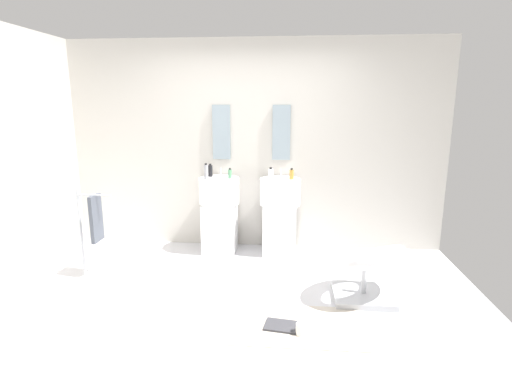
{
  "coord_description": "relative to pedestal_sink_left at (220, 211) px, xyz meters",
  "views": [
    {
      "loc": [
        0.5,
        -3.38,
        1.84
      ],
      "look_at": [
        0.15,
        0.55,
        0.95
      ],
      "focal_mm": 28.05,
      "sensor_mm": 36.0,
      "label": 1
    }
  ],
  "objects": [
    {
      "name": "soap_bottle_grey",
      "position": [
        -0.13,
        -0.12,
        0.52
      ],
      "size": [
        0.05,
        0.05,
        0.2
      ],
      "color": "#99999E",
      "rests_on": "pedestal_sink_left"
    },
    {
      "name": "coffee_mug",
      "position": [
        0.97,
        -1.81,
        -0.46
      ],
      "size": [
        0.08,
        0.08,
        0.1
      ],
      "primitive_type": "cylinder",
      "color": "white",
      "rests_on": "area_rug"
    },
    {
      "name": "lounge_chair",
      "position": [
        1.58,
        -1.13,
        -0.17
      ],
      "size": [
        1.04,
        1.04,
        0.65
      ],
      "color": "#B7BABF",
      "rests_on": "ground_plane"
    },
    {
      "name": "soap_bottle_white",
      "position": [
        0.63,
        -0.03,
        0.49
      ],
      "size": [
        0.06,
        0.06,
        0.14
      ],
      "color": "white",
      "rests_on": "pedestal_sink_right"
    },
    {
      "name": "ground_plane",
      "position": [
        0.37,
        -1.34,
        -0.54
      ],
      "size": [
        4.8,
        3.6,
        0.04
      ],
      "primitive_type": "cube",
      "color": "silver"
    },
    {
      "name": "soap_bottle_amber",
      "position": [
        0.88,
        -0.01,
        0.48
      ],
      "size": [
        0.05,
        0.05,
        0.13
      ],
      "color": "#C68C38",
      "rests_on": "pedestal_sink_right"
    },
    {
      "name": "magazine_charcoal",
      "position": [
        0.82,
        -1.71,
        -0.5
      ],
      "size": [
        0.3,
        0.23,
        0.02
      ],
      "primitive_type": "cube",
      "rotation": [
        0.0,
        0.0,
        -0.14
      ],
      "color": "#38383D",
      "rests_on": "area_rug"
    },
    {
      "name": "soap_bottle_green",
      "position": [
        0.14,
        -0.02,
        0.48
      ],
      "size": [
        0.04,
        0.04,
        0.13
      ],
      "color": "#59996B",
      "rests_on": "pedestal_sink_left"
    },
    {
      "name": "area_rug",
      "position": [
        0.88,
        -1.67,
        -0.51
      ],
      "size": [
        1.27,
        0.67,
        0.01
      ],
      "primitive_type": "cube",
      "color": "beige",
      "rests_on": "ground_plane"
    },
    {
      "name": "pedestal_sink_left",
      "position": [
        0.0,
        0.0,
        0.0
      ],
      "size": [
        0.49,
        0.49,
        1.04
      ],
      "color": "white",
      "rests_on": "ground_plane"
    },
    {
      "name": "soap_bottle_black",
      "position": [
        -0.12,
        0.09,
        0.5
      ],
      "size": [
        0.05,
        0.05,
        0.16
      ],
      "color": "black",
      "rests_on": "pedestal_sink_left"
    },
    {
      "name": "vanity_mirror_right",
      "position": [
        0.75,
        0.24,
        0.96
      ],
      "size": [
        0.22,
        0.03,
        0.67
      ],
      "primitive_type": "cube",
      "color": "#8C9EA8"
    },
    {
      "name": "rear_partition",
      "position": [
        0.37,
        0.31,
        0.78
      ],
      "size": [
        4.8,
        0.1,
        2.6
      ],
      "primitive_type": "cube",
      "color": "beige",
      "rests_on": "ground_plane"
    },
    {
      "name": "towel_rack",
      "position": [
        -1.18,
        -0.86,
        0.11
      ],
      "size": [
        0.37,
        0.22,
        0.95
      ],
      "color": "#B7BABF",
      "rests_on": "ground_plane"
    },
    {
      "name": "vanity_mirror_left",
      "position": [
        0.0,
        0.24,
        0.96
      ],
      "size": [
        0.22,
        0.03,
        0.67
      ],
      "primitive_type": "cube",
      "color": "#8C9EA8"
    },
    {
      "name": "pedestal_sink_right",
      "position": [
        0.75,
        0.0,
        0.0
      ],
      "size": [
        0.49,
        0.49,
        1.04
      ],
      "color": "white",
      "rests_on": "ground_plane"
    }
  ]
}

